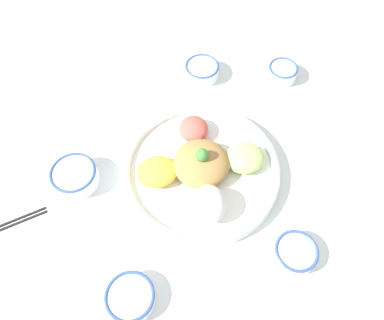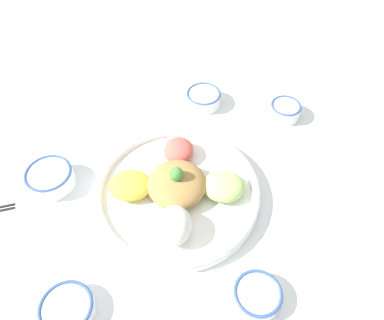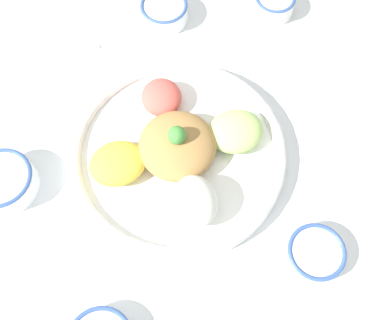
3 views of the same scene
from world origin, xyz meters
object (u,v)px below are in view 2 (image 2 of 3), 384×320
at_px(sauce_bowl_red, 67,309).
at_px(rice_bowl_plain, 285,110).
at_px(sauce_bowl_far, 204,98).
at_px(serving_spoon_main, 299,181).
at_px(serving_spoon_extra, 120,111).
at_px(sauce_bowl_dark, 50,177).
at_px(rice_bowl_blue, 257,295).
at_px(salad_platter, 177,190).

relative_size(sauce_bowl_red, rice_bowl_plain, 1.22).
relative_size(sauce_bowl_far, serving_spoon_main, 0.82).
bearing_deg(serving_spoon_extra, sauce_bowl_dark, -120.49).
xyz_separation_m(serving_spoon_main, serving_spoon_extra, (0.13, 0.50, -0.00)).
xyz_separation_m(sauce_bowl_red, rice_bowl_plain, (0.63, -0.36, 0.01)).
bearing_deg(serving_spoon_extra, rice_bowl_blue, -60.28).
bearing_deg(sauce_bowl_dark, rice_bowl_plain, -55.49).
relative_size(rice_bowl_blue, sauce_bowl_dark, 0.86).
bearing_deg(rice_bowl_plain, sauce_bowl_dark, 124.51).
distance_m(sauce_bowl_red, sauce_bowl_far, 0.64).
xyz_separation_m(sauce_bowl_dark, serving_spoon_extra, (0.27, -0.07, -0.02)).
bearing_deg(serving_spoon_extra, rice_bowl_plain, -4.51).
xyz_separation_m(rice_bowl_plain, serving_spoon_main, (-0.22, -0.05, -0.02)).
xyz_separation_m(salad_platter, serving_spoon_main, (0.11, -0.28, -0.02)).
height_order(rice_bowl_blue, serving_spoon_extra, rice_bowl_blue).
distance_m(rice_bowl_blue, serving_spoon_main, 0.31).
xyz_separation_m(salad_platter, sauce_bowl_dark, (-0.03, 0.30, -0.00)).
distance_m(salad_platter, sauce_bowl_dark, 0.30).
bearing_deg(sauce_bowl_far, sauce_bowl_red, 168.46).
relative_size(sauce_bowl_red, serving_spoon_main, 0.86).
relative_size(sauce_bowl_dark, sauce_bowl_far, 1.12).
bearing_deg(rice_bowl_plain, rice_bowl_blue, 178.54).
bearing_deg(serving_spoon_main, sauce_bowl_red, 80.15).
height_order(salad_platter, rice_bowl_plain, salad_platter).
height_order(rice_bowl_blue, serving_spoon_main, rice_bowl_blue).
distance_m(sauce_bowl_red, rice_bowl_plain, 0.72).
xyz_separation_m(salad_platter, rice_bowl_blue, (-0.19, -0.21, -0.01)).
bearing_deg(rice_bowl_blue, sauce_bowl_red, 107.20).
height_order(rice_bowl_plain, sauce_bowl_far, rice_bowl_plain).
relative_size(salad_platter, rice_bowl_blue, 4.03).
distance_m(rice_bowl_plain, serving_spoon_main, 0.23).
relative_size(sauce_bowl_far, serving_spoon_extra, 0.71).
xyz_separation_m(rice_bowl_blue, rice_bowl_plain, (0.52, -0.01, 0.01)).
bearing_deg(sauce_bowl_red, salad_platter, -24.32).
bearing_deg(serving_spoon_main, sauce_bowl_far, -2.23).
height_order(sauce_bowl_red, serving_spoon_extra, sauce_bowl_red).
bearing_deg(salad_platter, sauce_bowl_red, 155.68).
height_order(rice_bowl_blue, sauce_bowl_far, sauce_bowl_far).
bearing_deg(rice_bowl_plain, sauce_bowl_far, 90.36).
relative_size(salad_platter, serving_spoon_extra, 2.76).
distance_m(rice_bowl_blue, rice_bowl_plain, 0.52).
bearing_deg(serving_spoon_extra, serving_spoon_main, -30.12).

